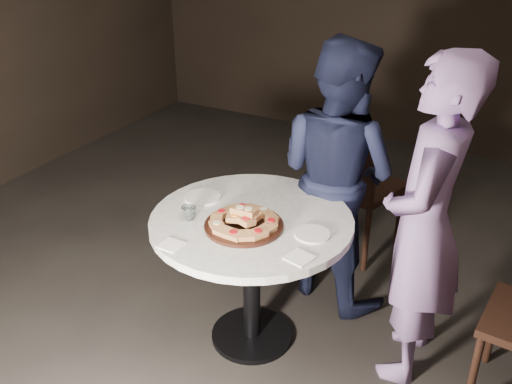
% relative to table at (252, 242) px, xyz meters
% --- Properties ---
extents(floor, '(7.00, 7.00, 0.00)m').
position_rel_table_xyz_m(floor, '(0.02, -0.06, -0.66)').
color(floor, black).
rests_on(floor, ground).
extents(table, '(1.11, 1.11, 0.81)m').
position_rel_table_xyz_m(table, '(0.00, 0.00, 0.00)').
color(table, black).
rests_on(table, ground).
extents(serving_board, '(0.41, 0.41, 0.02)m').
position_rel_table_xyz_m(serving_board, '(0.01, -0.10, 0.16)').
color(serving_board, black).
rests_on(serving_board, table).
extents(focaccia_pile, '(0.36, 0.35, 0.10)m').
position_rel_table_xyz_m(focaccia_pile, '(0.01, -0.10, 0.20)').
color(focaccia_pile, '#A46D3F').
rests_on(focaccia_pile, serving_board).
extents(plate_left, '(0.25, 0.25, 0.01)m').
position_rel_table_xyz_m(plate_left, '(-0.35, 0.07, 0.16)').
color(plate_left, white).
rests_on(plate_left, table).
extents(plate_right, '(0.24, 0.24, 0.01)m').
position_rel_table_xyz_m(plate_right, '(0.35, -0.01, 0.16)').
color(plate_right, white).
rests_on(plate_right, table).
extents(water_glass, '(0.10, 0.10, 0.07)m').
position_rel_table_xyz_m(water_glass, '(-0.28, -0.17, 0.19)').
color(water_glass, silver).
rests_on(water_glass, table).
extents(napkin_near, '(0.11, 0.11, 0.01)m').
position_rel_table_xyz_m(napkin_near, '(-0.21, -0.42, 0.15)').
color(napkin_near, white).
rests_on(napkin_near, table).
extents(napkin_far, '(0.14, 0.14, 0.01)m').
position_rel_table_xyz_m(napkin_far, '(0.38, -0.23, 0.15)').
color(napkin_far, white).
rests_on(napkin_far, table).
extents(chair_far, '(0.60, 0.62, 1.02)m').
position_rel_table_xyz_m(chair_far, '(0.19, 1.13, -0.07)').
color(chair_far, black).
rests_on(chair_far, ground).
extents(diner_navy, '(0.97, 0.86, 1.66)m').
position_rel_table_xyz_m(diner_navy, '(0.22, 0.67, 0.17)').
color(diner_navy, black).
rests_on(diner_navy, ground).
extents(diner_teal, '(0.46, 0.66, 1.75)m').
position_rel_table_xyz_m(diner_teal, '(0.84, 0.24, 0.21)').
color(diner_teal, slate).
rests_on(diner_teal, ground).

